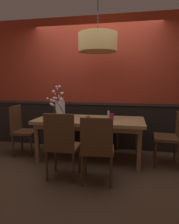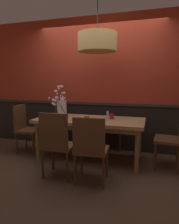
{
  "view_description": "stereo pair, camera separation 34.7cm",
  "coord_description": "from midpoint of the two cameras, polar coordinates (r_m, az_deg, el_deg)",
  "views": [
    {
      "loc": [
        0.69,
        -3.4,
        1.39
      ],
      "look_at": [
        0.0,
        0.0,
        0.86
      ],
      "focal_mm": 32.21,
      "sensor_mm": 36.0,
      "label": 1
    },
    {
      "loc": [
        1.03,
        -3.32,
        1.39
      ],
      "look_at": [
        0.0,
        0.0,
        0.86
      ],
      "focal_mm": 32.21,
      "sensor_mm": 36.0,
      "label": 2
    }
  ],
  "objects": [
    {
      "name": "pendant_lamp",
      "position": [
        3.46,
        5.28,
        19.09
      ],
      "size": [
        0.64,
        0.64,
        0.79
      ],
      "color": "tan"
    },
    {
      "name": "ground_plane",
      "position": [
        3.74,
        2.73,
        -13.17
      ],
      "size": [
        24.0,
        24.0,
        0.0
      ],
      "primitive_type": "plane",
      "color": "#422D1E"
    },
    {
      "name": "chair_head_east_end",
      "position": [
        3.52,
        25.12,
        -6.51
      ],
      "size": [
        0.43,
        0.49,
        0.89
      ],
      "color": "#4C301C",
      "rests_on": "ground"
    },
    {
      "name": "chair_far_side_right",
      "position": [
        4.31,
        9.06,
        -2.95
      ],
      "size": [
        0.44,
        0.42,
        0.96
      ],
      "color": "#4C301C",
      "rests_on": "ground"
    },
    {
      "name": "dining_table",
      "position": [
        3.55,
        2.8,
        -3.34
      ],
      "size": [
        1.89,
        0.85,
        0.74
      ],
      "color": "#997047",
      "rests_on": "ground"
    },
    {
      "name": "candle_holder_nearer_edge",
      "position": [
        3.32,
        2.21,
        -1.95
      ],
      "size": [
        0.08,
        0.08,
        0.08
      ],
      "color": "maroon",
      "rests_on": "dining_table"
    },
    {
      "name": "vase_with_blossoms",
      "position": [
        3.77,
        -5.47,
        1.44
      ],
      "size": [
        0.35,
        0.39,
        0.64
      ],
      "color": "silver",
      "rests_on": "dining_table"
    },
    {
      "name": "condiment_bottle",
      "position": [
        3.38,
        8.11,
        -1.19
      ],
      "size": [
        0.04,
        0.04,
        0.16
      ],
      "color": "#ADADB2",
      "rests_on": "dining_table"
    },
    {
      "name": "chair_head_west_end",
      "position": [
        4.09,
        -15.44,
        -4.0
      ],
      "size": [
        0.44,
        0.44,
        0.94
      ],
      "color": "#4C301C",
      "rests_on": "ground"
    },
    {
      "name": "chair_near_side_left",
      "position": [
        2.89,
        -5.86,
        -8.45
      ],
      "size": [
        0.45,
        0.39,
        0.97
      ],
      "color": "#4C301C",
      "rests_on": "ground"
    },
    {
      "name": "back_wall",
      "position": [
        4.15,
        5.32,
        7.72
      ],
      "size": [
        5.71,
        0.14,
        2.66
      ],
      "color": "black",
      "rests_on": "ground"
    },
    {
      "name": "chair_far_side_left",
      "position": [
        4.4,
        2.23,
        -2.43
      ],
      "size": [
        0.47,
        0.4,
        0.97
      ],
      "color": "#4C301C",
      "rests_on": "ground"
    },
    {
      "name": "chair_near_side_right",
      "position": [
        2.72,
        3.99,
        -9.85
      ],
      "size": [
        0.47,
        0.44,
        0.94
      ],
      "color": "#4C301C",
      "rests_on": "ground"
    },
    {
      "name": "candle_holder_nearer_center",
      "position": [
        3.54,
        9.18,
        -1.26
      ],
      "size": [
        0.08,
        0.08,
        0.09
      ],
      "color": "maroon",
      "rests_on": "dining_table"
    }
  ]
}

